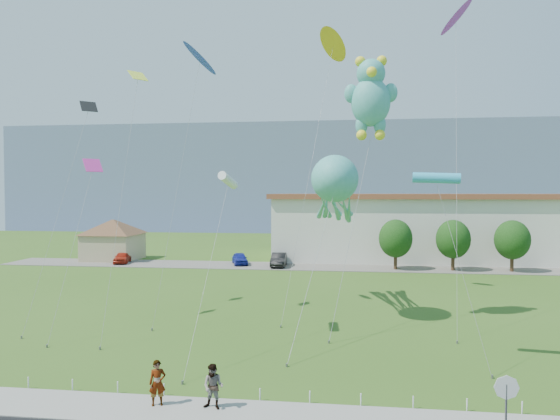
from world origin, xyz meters
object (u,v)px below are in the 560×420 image
at_px(warehouse, 519,227).
at_px(stop_sign, 506,394).
at_px(parked_car_blue, 240,259).
at_px(octopus_kite, 335,191).
at_px(pedestrian_left, 157,383).
at_px(pavilion, 113,235).
at_px(pedestrian_right, 213,387).
at_px(teddy_bear_kite, 371,96).
at_px(parked_car_black, 279,260).
at_px(parked_car_red, 122,257).

distance_m(warehouse, stop_sign, 51.00).
height_order(parked_car_blue, octopus_kite, octopus_kite).
bearing_deg(stop_sign, pedestrian_left, 171.77).
xyz_separation_m(stop_sign, octopus_kite, (-5.73, 17.16, 6.57)).
bearing_deg(pavilion, pedestrian_left, -62.37).
height_order(pavilion, stop_sign, pavilion).
bearing_deg(stop_sign, octopus_kite, 108.48).
height_order(pavilion, pedestrian_right, pavilion).
xyz_separation_m(pavilion, pedestrian_right, (23.39, -40.47, -2.07)).
bearing_deg(stop_sign, teddy_bear_kite, 102.40).
height_order(warehouse, octopus_kite, octopus_kite).
bearing_deg(pavilion, stop_sign, -51.56).
bearing_deg(warehouse, parked_car_blue, -165.96).
bearing_deg(parked_car_black, pavilion, 169.27).
distance_m(warehouse, teddy_bear_kite, 39.45).
height_order(pedestrian_right, parked_car_blue, pedestrian_right).
relative_size(warehouse, teddy_bear_kite, 3.58).
xyz_separation_m(stop_sign, pedestrian_left, (-12.34, 1.79, -0.90)).
distance_m(pavilion, parked_car_red, 4.58).
distance_m(stop_sign, octopus_kite, 19.25).
distance_m(pavilion, pedestrian_right, 46.79).
height_order(warehouse, teddy_bear_kite, teddy_bear_kite).
height_order(parked_car_black, octopus_kite, octopus_kite).
xyz_separation_m(parked_car_blue, octopus_kite, (11.24, -22.68, 7.71)).
height_order(stop_sign, parked_car_blue, stop_sign).
bearing_deg(pedestrian_right, parked_car_black, 102.02).
bearing_deg(octopus_kite, warehouse, 54.39).
height_order(parked_car_blue, teddy_bear_kite, teddy_bear_kite).
bearing_deg(parked_car_red, pavilion, 118.01).
relative_size(parked_car_blue, parked_car_black, 0.87).
xyz_separation_m(pavilion, stop_sign, (33.50, -42.21, -1.15)).
height_order(stop_sign, parked_car_red, stop_sign).
distance_m(pavilion, pedestrian_left, 45.67).
bearing_deg(octopus_kite, parked_car_red, 138.86).
height_order(warehouse, pedestrian_left, warehouse).
relative_size(parked_car_blue, teddy_bear_kite, 0.23).
relative_size(warehouse, parked_car_black, 13.54).
relative_size(octopus_kite, teddy_bear_kite, 0.97).
bearing_deg(warehouse, stop_sign, -108.90).
relative_size(parked_car_red, octopus_kite, 0.24).
xyz_separation_m(pavilion, pedestrian_left, (21.16, -40.42, -2.05)).
bearing_deg(parked_car_black, octopus_kite, -74.92).
distance_m(parked_car_blue, parked_car_black, 4.76).
bearing_deg(parked_car_red, parked_car_blue, -9.56).
bearing_deg(warehouse, parked_car_red, -169.23).
distance_m(stop_sign, parked_car_red, 49.94).
bearing_deg(pedestrian_left, stop_sign, -29.48).
bearing_deg(pedestrian_right, pavilion, 128.66).
relative_size(parked_car_red, parked_car_black, 0.86).
xyz_separation_m(stop_sign, parked_car_blue, (-16.97, 39.83, -1.14)).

